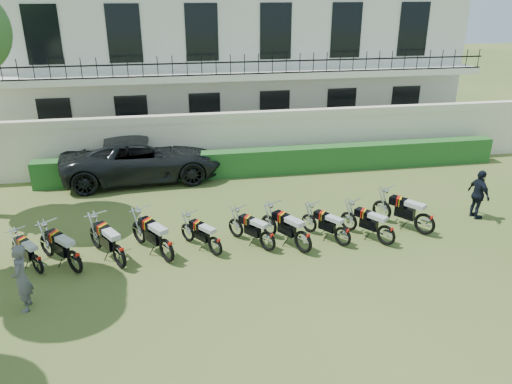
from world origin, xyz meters
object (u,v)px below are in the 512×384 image
suv (143,158)px  inspector (21,278)px  motorcycle_9 (425,219)px  motorcycle_3 (166,245)px  motorcycle_4 (215,242)px  motorcycle_6 (303,237)px  officer_5 (479,194)px  motorcycle_7 (343,232)px  motorcycle_2 (119,251)px  motorcycle_8 (387,230)px  motorcycle_5 (268,237)px  motorcycle_1 (74,256)px  motorcycle_0 (37,260)px

suv → inspector: size_ratio=3.69×
suv → motorcycle_9: bearing=-131.5°
motorcycle_3 → motorcycle_9: size_ratio=1.06×
motorcycle_4 → suv: bearing=72.0°
motorcycle_6 → officer_5: bearing=-19.8°
motorcycle_3 → inspector: size_ratio=1.13×
motorcycle_6 → motorcycle_7: size_ratio=1.17×
officer_5 → motorcycle_2: bearing=90.9°
motorcycle_2 → officer_5: size_ratio=1.14×
motorcycle_8 → officer_5: officer_5 is taller
motorcycle_5 → officer_5: size_ratio=0.93×
motorcycle_1 → motorcycle_7: size_ratio=1.05×
motorcycle_2 → inspector: bearing=-174.9°
motorcycle_8 → motorcycle_1: bearing=145.5°
motorcycle_3 → officer_5: bearing=-25.6°
motorcycle_3 → motorcycle_6: bearing=-34.3°
motorcycle_0 → motorcycle_8: bearing=-38.3°
motorcycle_0 → motorcycle_1: 0.94m
suv → inspector: bearing=159.0°
motorcycle_6 → motorcycle_8: size_ratio=1.11×
motorcycle_6 → motorcycle_8: 2.41m
motorcycle_5 → motorcycle_7: size_ratio=0.98×
motorcycle_4 → suv: suv is taller
motorcycle_2 → motorcycle_6: bearing=-31.4°
motorcycle_4 → motorcycle_8: (4.79, -0.25, 0.04)m
motorcycle_6 → motorcycle_7: bearing=-22.8°
motorcycle_2 → motorcycle_4: 2.50m
motorcycle_0 → motorcycle_1: motorcycle_1 is taller
motorcycle_0 → motorcycle_7: size_ratio=0.92×
motorcycle_4 → motorcycle_9: bearing=-34.5°
officer_5 → suv: bearing=57.2°
motorcycle_2 → motorcycle_8: (7.28, -0.04, -0.05)m
motorcycle_4 → inspector: bearing=164.2°
motorcycle_2 → motorcycle_8: motorcycle_2 is taller
motorcycle_5 → officer_5: bearing=-29.2°
motorcycle_0 → motorcycle_7: motorcycle_7 is taller
motorcycle_7 → motorcycle_8: size_ratio=0.95×
motorcycle_1 → motorcycle_5: 5.03m
motorcycle_3 → motorcycle_8: (6.07, -0.12, -0.05)m
motorcycle_8 → motorcycle_0: bearing=144.6°
inspector → motorcycle_7: bearing=96.7°
motorcycle_1 → motorcycle_2: bearing=-36.4°
motorcycle_1 → motorcycle_8: 8.37m
motorcycle_6 → motorcycle_9: 3.81m
motorcycle_6 → motorcycle_9: bearing=-25.2°
motorcycle_8 → motorcycle_9: size_ratio=0.92×
motorcycle_3 → motorcycle_8: bearing=-33.3°
motorcycle_6 → inspector: bearing=159.7°
motorcycle_5 → motorcycle_6: size_ratio=0.84×
motorcycle_0 → motorcycle_7: (8.08, 0.07, 0.02)m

